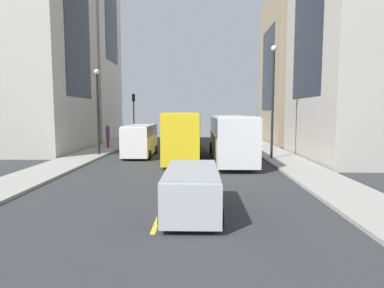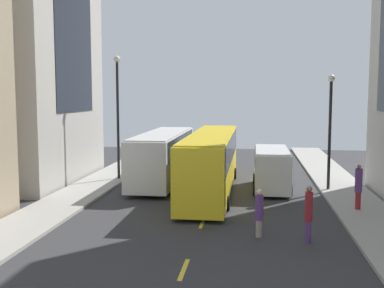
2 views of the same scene
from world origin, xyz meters
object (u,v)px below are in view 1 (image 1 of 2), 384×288
at_px(city_bus_white, 230,134).
at_px(pedestrian_crossing_mid, 148,133).
at_px(streetcar_yellow, 185,130).
at_px(delivery_van_white, 140,138).
at_px(car_silver_0, 192,187).
at_px(pedestrian_crossing_near, 108,135).
at_px(traffic_light_near_corner, 134,108).
at_px(pedestrian_waiting_curb, 164,135).

distance_m(city_bus_white, pedestrian_crossing_mid, 14.92).
bearing_deg(streetcar_yellow, delivery_van_white, 13.92).
bearing_deg(car_silver_0, streetcar_yellow, -86.68).
distance_m(delivery_van_white, pedestrian_crossing_near, 6.51).
distance_m(city_bus_white, streetcar_yellow, 4.52).
bearing_deg(delivery_van_white, pedestrian_crossing_mid, -84.18).
bearing_deg(car_silver_0, pedestrian_crossing_mid, -77.49).
bearing_deg(pedestrian_crossing_near, city_bus_white, -145.92).
bearing_deg(pedestrian_crossing_near, traffic_light_near_corner, -29.49).
bearing_deg(traffic_light_near_corner, car_silver_0, 105.30).
height_order(delivery_van_white, pedestrian_waiting_curb, delivery_van_white).
bearing_deg(city_bus_white, traffic_light_near_corner, -56.46).
height_order(delivery_van_white, car_silver_0, delivery_van_white).
distance_m(pedestrian_waiting_curb, pedestrian_crossing_mid, 2.03).
bearing_deg(traffic_light_near_corner, pedestrian_crossing_mid, 123.07).
xyz_separation_m(city_bus_white, delivery_van_white, (7.19, -1.91, -0.49)).
bearing_deg(pedestrian_waiting_curb, car_silver_0, 98.46).
relative_size(car_silver_0, traffic_light_near_corner, 0.75).
relative_size(delivery_van_white, pedestrian_crossing_near, 2.55).
relative_size(streetcar_yellow, pedestrian_crossing_mid, 6.45).
bearing_deg(delivery_van_white, pedestrian_crossing_near, -50.58).
distance_m(city_bus_white, pedestrian_crossing_near, 13.30).
bearing_deg(pedestrian_waiting_curb, delivery_van_white, 84.99).
distance_m(pedestrian_crossing_mid, pedestrian_crossing_near, 6.27).
bearing_deg(streetcar_yellow, pedestrian_crossing_near, -27.89).
xyz_separation_m(pedestrian_waiting_curb, pedestrian_crossing_near, (5.01, 4.92, 0.29)).
relative_size(car_silver_0, pedestrian_crossing_near, 1.91).
relative_size(city_bus_white, traffic_light_near_corner, 2.02).
relative_size(city_bus_white, pedestrian_crossing_near, 5.10).
bearing_deg(streetcar_yellow, pedestrian_waiting_curb, -72.89).
distance_m(streetcar_yellow, delivery_van_white, 3.82).
xyz_separation_m(city_bus_white, car_silver_0, (2.61, 13.07, -1.04)).
xyz_separation_m(city_bus_white, pedestrian_crossing_near, (11.33, -6.94, -0.65)).
height_order(pedestrian_waiting_curb, pedestrian_crossing_mid, pedestrian_crossing_mid).
height_order(car_silver_0, pedestrian_waiting_curb, pedestrian_waiting_curb).
bearing_deg(traffic_light_near_corner, pedestrian_crossing_near, 84.94).
bearing_deg(delivery_van_white, streetcar_yellow, -166.08).
height_order(car_silver_0, pedestrian_crossing_near, pedestrian_crossing_near).
height_order(pedestrian_crossing_near, traffic_light_near_corner, traffic_light_near_corner).
xyz_separation_m(streetcar_yellow, pedestrian_crossing_mid, (4.73, -9.59, -0.87)).
relative_size(city_bus_white, car_silver_0, 2.68).
distance_m(city_bus_white, car_silver_0, 13.36).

